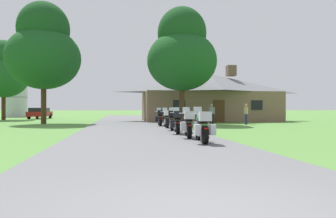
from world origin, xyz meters
name	(u,v)px	position (x,y,z in m)	size (l,w,h in m)	color
ground_plane	(133,126)	(0.00, 20.00, 0.00)	(500.00, 500.00, 0.00)	#56893D
asphalt_driveway	(135,127)	(0.00, 18.00, 0.03)	(6.40, 80.00, 0.06)	slate
motorcycle_green_nearest_to_camera	(202,127)	(1.95, 7.64, 0.61)	(0.81, 2.08, 1.30)	black
motorcycle_white_second_in_row	(188,125)	(1.89, 9.76, 0.61)	(0.87, 2.08, 1.30)	black
motorcycle_green_third_in_row	(177,122)	(1.83, 12.04, 0.61)	(0.87, 2.08, 1.30)	black
motorcycle_silver_fourth_in_row	(172,121)	(1.97, 14.56, 0.61)	(0.92, 2.08, 1.30)	black
motorcycle_green_fifth_in_row	(166,119)	(2.00, 17.02, 0.62)	(0.66, 2.08, 1.30)	black
motorcycle_black_farthest_in_row	(160,118)	(1.89, 19.44, 0.61)	(0.76, 2.08, 1.30)	black
stone_lodge	(209,97)	(8.12, 28.61, 2.52)	(14.15, 7.16, 5.80)	brown
bystander_gray_shirt_near_lodge	(212,113)	(6.68, 22.68, 0.93)	(0.55, 0.25, 1.67)	black
bystander_tan_shirt_beside_signpost	(246,113)	(9.16, 21.28, 0.95)	(0.41, 0.42, 1.69)	navy
tree_left_far	(3,71)	(-14.08, 35.38, 5.54)	(5.45, 5.45, 9.12)	#422D19
tree_left_near	(44,50)	(-7.34, 24.82, 6.28)	(6.16, 6.16, 10.32)	#422D19
tree_by_lodge_front	(182,53)	(4.11, 22.56, 5.92)	(5.77, 5.77, 9.71)	#422D19
metal_silo_distant	(15,94)	(-17.33, 49.92, 3.56)	(3.82, 3.82, 7.11)	#B2B7BC
parked_red_suv_far_left	(40,113)	(-11.07, 39.31, 0.78)	(2.28, 4.76, 1.40)	maroon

